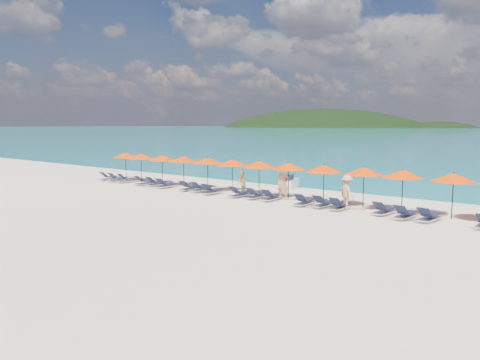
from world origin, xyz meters
The scene contains 37 objects.
ground centered at (0.00, 0.00, 0.00)m, with size 1400.00×1400.00×0.00m, color beige.
headland_main centered at (-300.00, 540.00, -38.00)m, with size 374.00×242.00×126.50m.
headland_small centered at (-150.00, 560.00, -35.00)m, with size 162.00×126.00×85.50m.
jetski centered at (-0.69, 9.42, 0.36)m, with size 1.65×2.63×0.88m.
beachgoer_a centered at (2.05, 4.56, 0.97)m, with size 0.71×0.46×1.93m, color tan.
beachgoer_b centered at (-0.85, 4.22, 0.78)m, with size 0.76×0.44×1.57m, color tan.
beachgoer_c centered at (6.46, 4.07, 0.93)m, with size 1.20×0.56×1.86m, color tan.
umbrella_0 centered at (-13.59, 5.00, 2.02)m, with size 2.10×2.10×2.28m.
umbrella_1 centered at (-11.48, 4.87, 2.02)m, with size 2.10×2.10×2.28m.
umbrella_2 centered at (-9.08, 4.91, 2.02)m, with size 2.10×2.10×2.28m.
umbrella_3 centered at (-6.85, 4.98, 2.02)m, with size 2.10×2.10×2.28m.
umbrella_4 centered at (-4.59, 5.09, 2.02)m, with size 2.10×2.10×2.28m.
umbrella_5 centered at (-2.24, 4.97, 2.02)m, with size 2.10×2.10×2.28m.
umbrella_6 centered at (0.00, 4.91, 2.02)m, with size 2.10×2.10×2.28m.
umbrella_7 centered at (2.16, 4.96, 2.02)m, with size 2.10×2.10×2.28m.
umbrella_8 centered at (4.57, 4.92, 2.02)m, with size 2.10×2.10×2.28m.
umbrella_9 centered at (6.91, 5.05, 2.02)m, with size 2.10×2.10×2.28m.
umbrella_10 centered at (9.05, 4.97, 2.02)m, with size 2.10×2.10×2.28m.
umbrella_11 centered at (11.49, 4.87, 2.02)m, with size 2.10×2.10×2.28m.
lounger_0 centered at (-14.27, 3.86, 0.24)m, with size 0.70×1.73×0.66m.
lounger_1 centered at (-13.07, 3.79, 0.24)m, with size 0.71×1.73×0.66m.
lounger_2 centered at (-11.96, 3.91, 0.24)m, with size 0.70×1.73×0.66m.
lounger_3 centered at (-9.70, 3.79, 0.24)m, with size 0.72×1.73×0.66m.
lounger_4 centered at (-8.65, 3.91, 0.24)m, with size 0.62×1.70×0.66m.
lounger_5 centered at (-7.35, 3.74, 0.24)m, with size 0.68×1.72×0.66m.
lounger_6 centered at (-5.11, 3.81, 0.24)m, with size 0.72×1.73×0.66m.
lounger_7 centered at (-4.05, 3.88, 0.24)m, with size 0.63×1.70×0.66m.
lounger_8 centered at (-2.79, 3.57, 0.24)m, with size 0.69×1.72×0.66m.
lounger_9 centered at (-0.63, 3.77, 0.24)m, with size 0.70×1.73×0.66m.
lounger_10 centered at (0.55, 3.91, 0.24)m, with size 0.66×1.71×0.66m.
lounger_11 centered at (1.66, 3.91, 0.24)m, with size 0.78×1.75×0.66m.
lounger_12 centered at (4.05, 3.71, 0.24)m, with size 0.74×1.74×0.66m.
lounger_13 centered at (5.18, 3.85, 0.24)m, with size 0.68×1.72×0.66m.
lounger_14 centered at (6.22, 3.71, 0.24)m, with size 0.67×1.72×0.66m.
lounger_15 centered at (8.54, 3.93, 0.24)m, with size 0.74×1.74×0.66m.
lounger_16 centered at (9.74, 3.57, 0.24)m, with size 0.69×1.72×0.66m.
lounger_17 centered at (10.81, 3.66, 0.24)m, with size 0.75×1.74×0.66m.
Camera 1 is at (17.48, -18.50, 4.52)m, focal length 35.00 mm.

